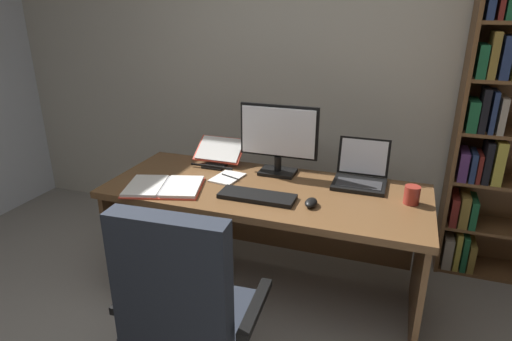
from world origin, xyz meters
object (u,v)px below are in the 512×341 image
Objects in this scene: laptop at (361,175)px; coffee_mug at (412,195)px; notepad at (227,178)px; pen at (230,177)px; desk at (269,212)px; computer_mouse at (311,203)px; open_binder at (164,187)px; monitor at (278,140)px; office_chair at (188,325)px; keyboard at (257,196)px; reading_stand_with_book at (219,152)px.

coffee_mug is (0.29, -0.20, -0.00)m from laptop.
notepad is 0.02m from pen.
laptop is at bearing 19.08° from desk.
pen is at bearing -176.96° from desk.
computer_mouse is 0.85m from open_binder.
laptop is 1.44× the size of notepad.
laptop is 2.91× the size of computer_mouse.
pen is (0.02, 0.00, 0.01)m from notepad.
coffee_mug is (0.80, -0.02, 0.24)m from desk.
notepad is at bearing -145.24° from monitor.
office_chair is at bearing -117.14° from laptop.
keyboard is at bearing 180.00° from computer_mouse.
laptop is 3.05× the size of coffee_mug.
desk is 0.30m from keyboard.
office_chair is 2.00× the size of open_binder.
open_binder is (-0.55, -0.28, 0.20)m from desk.
laptop is 0.93m from reading_stand_with_book.
office_chair is at bearing -117.14° from computer_mouse.
computer_mouse is 0.32× the size of reading_stand_with_book.
office_chair is 1.00m from notepad.
office_chair is 0.79m from keyboard.
computer_mouse is at bearing -36.91° from desk.
laptop is at bearing 59.65° from office_chair.
office_chair reaches higher than pen.
office_chair is at bearing -70.42° from open_binder.
notepad is at bearing -166.25° from laptop.
office_chair reaches higher than computer_mouse.
computer_mouse is 0.74× the size of pen.
laptop is at bearing 145.86° from coffee_mug.
keyboard is (0.00, -0.40, -0.21)m from monitor.
office_chair is (-0.07, -0.95, -0.11)m from desk.
coffee_mug is at bearing -5.45° from open_binder.
computer_mouse is 0.85m from reading_stand_with_book.
desk is 0.95m from office_chair.
desk is at bearing 2.81° from notepad.
reading_stand_with_book reaches higher than open_binder.
computer_mouse is at bearing -12.90° from open_binder.
desk is at bearing 143.09° from computer_mouse.
keyboard is 0.82m from coffee_mug.
reading_stand_with_book is 2.30× the size of pen.
open_binder is at bearing -153.18° from desk.
computer_mouse is (-0.21, -0.40, -0.03)m from laptop.
monitor is 1.61× the size of laptop.
monitor is at bearing -179.51° from laptop.
coffee_mug is at bearing -13.55° from monitor.
office_chair is at bearing -73.03° from reading_stand_with_book.
open_binder is at bearing -104.27° from reading_stand_with_book.
monitor is at bearing 166.45° from coffee_mug.
computer_mouse is at bearing -21.42° from pen.
desk is at bearing -27.65° from reading_stand_with_book.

